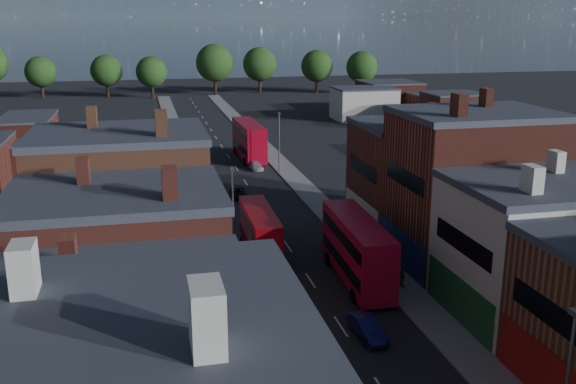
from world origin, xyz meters
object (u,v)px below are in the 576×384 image
ped_3 (403,276)px  car_1 (367,328)px  bus_2 (249,140)px  bus_0 (260,232)px  ped_1 (247,306)px  car_2 (239,193)px  bus_1 (357,248)px  car_3 (256,166)px

ped_3 → car_1: bearing=145.9°
bus_2 → bus_0: bearing=-99.7°
ped_1 → car_2: bearing=-86.9°
car_1 → ped_3: 8.70m
bus_0 → bus_2: bus_2 is taller
bus_1 → ped_1: 10.72m
bus_0 → bus_2: size_ratio=0.80×
bus_2 → ped_1: bus_2 is taller
bus_2 → car_1: bus_2 is taller
bus_1 → car_2: bearing=103.7°
car_1 → bus_0: bearing=101.5°
bus_2 → car_2: size_ratio=3.26×
bus_1 → ped_3: 4.05m
bus_1 → ped_3: size_ratio=6.69×
car_2 → ped_3: size_ratio=2.17×
ped_3 → bus_1: bearing=59.0°
car_3 → ped_1: bearing=-105.6°
bus_2 → car_3: bus_2 is taller
bus_0 → bus_1: 9.33m
car_2 → ped_3: ped_3 is taller
bus_1 → car_3: (-1.01, 39.55, -2.19)m
bus_2 → ped_3: bus_2 is taller
car_3 → car_2: bearing=-112.9°
bus_2 → ped_1: 51.86m
car_2 → ped_3: 29.54m
bus_2 → car_2: (-4.65, -20.16, -2.36)m
bus_1 → car_3: bus_1 is taller
ped_1 → bus_0: bearing=-94.2°
car_3 → ped_1: size_ratio=2.09×
ped_1 → ped_3: size_ratio=1.01×
car_2 → ped_3: (8.40, -28.31, 0.47)m
bus_0 → bus_1: (6.47, -6.70, 0.43)m
bus_0 → ped_3: size_ratio=5.63×
bus_1 → car_1: bearing=-102.3°
bus_1 → bus_0: bearing=136.1°
bus_0 → ped_3: (9.48, -8.78, -1.31)m
ped_1 → car_3: bearing=-90.2°
bus_0 → bus_2: bearing=82.9°
car_2 → car_3: 14.01m
bus_2 → car_2: bus_2 is taller
car_1 → car_3: (1.29, 48.50, -0.11)m
bus_2 → car_3: (-0.26, -6.85, -2.35)m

